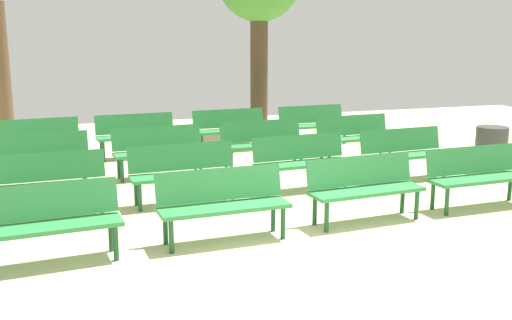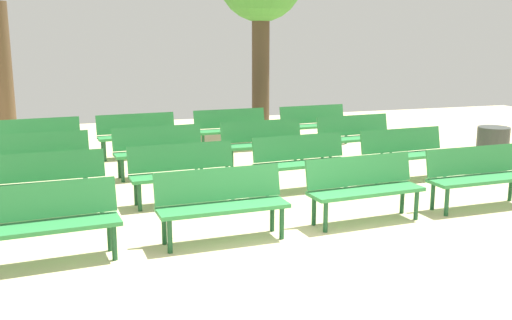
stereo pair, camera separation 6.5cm
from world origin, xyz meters
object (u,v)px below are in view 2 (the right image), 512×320
object	(u,v)px
bench_r0_c2	(364,185)
bench_r2_c1	(159,148)
bench_r3_c2	(231,127)
bench_r3_c3	(314,122)
bench_r2_c3	(356,134)
trash_bin	(492,149)
bench_r1_c1	(183,170)
bench_r1_c3	(405,151)
bench_r1_c0	(47,180)
bench_r0_c3	(478,173)
bench_r1_c2	(301,159)
bench_r3_c0	(38,138)
bench_r0_c0	(45,218)
bench_r3_c1	(137,132)
bench_r2_c0	(40,156)
bench_r0_c1	(222,200)
bench_r2_c2	(263,141)
tree_1	(3,70)

from	to	relation	value
bench_r0_c2	bench_r2_c1	xyz separation A→B (m)	(-2.20, 3.47, 0.00)
bench_r3_c2	bench_r3_c3	world-z (taller)	same
bench_r2_c3	trash_bin	world-z (taller)	bench_r2_c3
bench_r1_c1	bench_r1_c3	distance (m)	3.93
bench_r1_c0	bench_r0_c3	bearing A→B (deg)	-15.80
bench_r0_c3	bench_r3_c2	world-z (taller)	same
bench_r1_c2	bench_r2_c3	size ratio (longest dim) A/B	1.00
bench_r0_c2	bench_r3_c2	size ratio (longest dim) A/B	1.01
bench_r1_c3	bench_r1_c0	bearing A→B (deg)	179.48
bench_r3_c0	bench_r0_c0	bearing A→B (deg)	-91.81
bench_r3_c1	bench_r0_c0	bearing A→B (deg)	-110.21
bench_r1_c3	bench_r2_c0	distance (m)	6.18
bench_r2_c3	trash_bin	xyz separation A→B (m)	(1.87, -1.77, -0.09)
bench_r0_c0	trash_bin	bearing A→B (deg)	11.02
bench_r1_c3	bench_r3_c1	bearing A→B (deg)	137.15
bench_r2_c0	bench_r2_c1	world-z (taller)	same
bench_r0_c0	bench_r3_c3	distance (m)	8.09
bench_r0_c0	bench_r2_c1	world-z (taller)	same
bench_r0_c2	bench_r2_c0	bearing A→B (deg)	136.85
bench_r0_c2	bench_r1_c1	world-z (taller)	same
bench_r0_c1	bench_r2_c2	distance (m)	4.14
bench_r0_c0	bench_r2_c2	size ratio (longest dim) A/B	1.01
bench_r1_c0	bench_r1_c1	distance (m)	1.93
bench_r3_c2	bench_r3_c3	xyz separation A→B (m)	(1.99, 0.07, 0.00)
bench_r1_c0	bench_r3_c2	xyz separation A→B (m)	(3.73, 3.84, 0.00)
bench_r3_c0	bench_r3_c3	size ratio (longest dim) A/B	1.00
bench_r0_c0	bench_r1_c2	size ratio (longest dim) A/B	1.00
bench_r1_c3	bench_r2_c1	xyz separation A→B (m)	(-4.00, 1.59, 0.00)
trash_bin	bench_r2_c0	bearing A→B (deg)	169.33
bench_r1_c0	bench_r3_c0	distance (m)	3.61
bench_r1_c0	bench_r2_c0	bearing A→B (deg)	92.50
bench_r3_c2	bench_r0_c0	bearing A→B (deg)	-125.25
bench_r3_c0	bench_r1_c3	bearing A→B (deg)	-32.80
bench_r0_c2	bench_r1_c1	size ratio (longest dim) A/B	1.01
bench_r0_c0	tree_1	world-z (taller)	tree_1
bench_r3_c3	bench_r1_c0	bearing A→B (deg)	-149.25
bench_r0_c2	bench_r0_c3	bearing A→B (deg)	-1.59
bench_r0_c0	bench_r0_c3	bearing A→B (deg)	-1.45
bench_r3_c2	bench_r2_c1	bearing A→B (deg)	-135.95
bench_r0_c1	bench_r1_c2	bearing A→B (deg)	44.43
bench_r2_c0	trash_bin	distance (m)	7.99
bench_r0_c0	tree_1	distance (m)	9.10
bench_r2_c3	bench_r3_c1	world-z (taller)	same
bench_r0_c3	bench_r1_c0	xyz separation A→B (m)	(-5.96, 1.49, 0.00)
bench_r0_c1	bench_r3_c1	size ratio (longest dim) A/B	0.99
bench_r3_c0	bench_r3_c2	xyz separation A→B (m)	(3.95, 0.23, 0.00)
bench_r0_c3	bench_r3_c0	bearing A→B (deg)	138.86
bench_r0_c1	bench_r1_c0	distance (m)	2.67
bench_r3_c2	tree_1	bearing A→B (deg)	143.28
bench_r2_c3	bench_r1_c3	bearing A→B (deg)	-93.73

